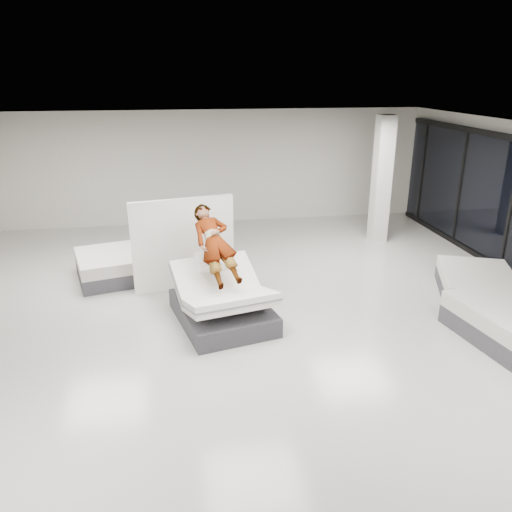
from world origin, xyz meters
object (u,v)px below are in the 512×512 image
object	(u,v)px
hero_bed	(222,302)
divider_panel	(184,244)
remote	(234,269)
flat_bed_left_far	(128,264)
column	(381,180)
person	(215,253)
flat_bed_right_far	(476,284)

from	to	relation	value
hero_bed	divider_panel	bearing A→B (deg)	110.46
hero_bed	remote	distance (m)	0.65
hero_bed	flat_bed_left_far	distance (m)	3.02
column	flat_bed_left_far	bearing A→B (deg)	-166.92
divider_panel	remote	bearing A→B (deg)	-74.48
person	column	xyz separation A→B (m)	(4.51, 3.58, 0.42)
remote	flat_bed_right_far	distance (m)	4.88
flat_bed_right_far	remote	bearing A→B (deg)	-176.78
person	flat_bed_right_far	world-z (taller)	person
remote	flat_bed_right_far	bearing A→B (deg)	-10.03
divider_panel	flat_bed_left_far	bearing A→B (deg)	133.69
remote	flat_bed_left_far	size ratio (longest dim) A/B	0.06
flat_bed_right_far	flat_bed_left_far	bearing A→B (deg)	162.57
remote	column	bearing A→B (deg)	29.27
remote	flat_bed_left_far	bearing A→B (deg)	116.71
remote	column	distance (m)	5.76
column	hero_bed	bearing A→B (deg)	-138.91
person	divider_panel	bearing A→B (deg)	98.77
divider_panel	flat_bed_right_far	bearing A→B (deg)	-24.93
person	column	bearing A→B (deg)	25.16
hero_bed	flat_bed_left_far	xyz separation A→B (m)	(-1.80, 2.42, -0.08)
hero_bed	remote	bearing A→B (deg)	1.45
divider_panel	column	world-z (taller)	column
flat_bed_right_far	divider_panel	bearing A→B (deg)	166.85
hero_bed	flat_bed_left_far	bearing A→B (deg)	126.63
column	divider_panel	bearing A→B (deg)	-155.63
hero_bed	flat_bed_right_far	world-z (taller)	hero_bed
flat_bed_right_far	column	distance (m)	3.89
flat_bed_right_far	column	world-z (taller)	column
hero_bed	column	xyz separation A→B (m)	(4.44, 3.87, 1.24)
remote	flat_bed_left_far	world-z (taller)	remote
divider_panel	flat_bed_right_far	size ratio (longest dim) A/B	0.96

